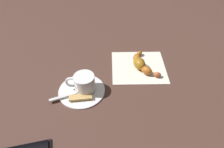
% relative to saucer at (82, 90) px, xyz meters
% --- Properties ---
extents(ground_plane, '(1.80, 1.80, 0.00)m').
position_rel_saucer_xyz_m(ground_plane, '(-0.08, -0.02, -0.00)').
color(ground_plane, '#4B3129').
extents(saucer, '(0.14, 0.14, 0.01)m').
position_rel_saucer_xyz_m(saucer, '(0.00, 0.00, 0.00)').
color(saucer, white).
rests_on(saucer, ground).
extents(espresso_cup, '(0.09, 0.06, 0.05)m').
position_rel_saucer_xyz_m(espresso_cup, '(-0.01, -0.00, 0.03)').
color(espresso_cup, white).
rests_on(espresso_cup, saucer).
extents(teaspoon, '(0.13, 0.04, 0.01)m').
position_rel_saucer_xyz_m(teaspoon, '(0.01, 0.01, 0.01)').
color(teaspoon, silver).
rests_on(teaspoon, saucer).
extents(sugar_packet, '(0.07, 0.02, 0.01)m').
position_rel_saucer_xyz_m(sugar_packet, '(0.01, 0.03, 0.01)').
color(sugar_packet, tan).
rests_on(sugar_packet, saucer).
extents(napkin, '(0.21, 0.20, 0.00)m').
position_rel_saucer_xyz_m(napkin, '(-0.20, -0.08, -0.00)').
color(napkin, silver).
rests_on(napkin, ground).
extents(croissant, '(0.08, 0.15, 0.04)m').
position_rel_saucer_xyz_m(croissant, '(-0.21, -0.07, 0.02)').
color(croissant, '#9D5B1A').
rests_on(croissant, napkin).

